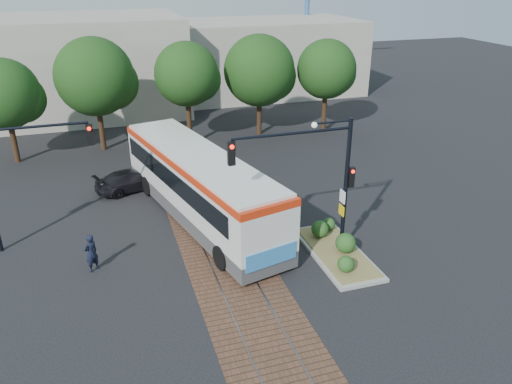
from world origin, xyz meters
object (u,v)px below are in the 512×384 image
at_px(officer, 91,253).
at_px(signal_pole_left, 12,168).
at_px(city_bus, 199,183).
at_px(signal_pole_main, 320,169).
at_px(parked_car, 132,180).
at_px(traffic_island, 336,247).

bearing_deg(officer, signal_pole_left, -83.39).
relative_size(city_bus, signal_pole_main, 2.23).
height_order(officer, parked_car, officer).
xyz_separation_m(traffic_island, officer, (-10.37, 1.93, 0.52)).
distance_m(city_bus, signal_pole_main, 6.97).
bearing_deg(traffic_island, city_bus, 133.52).
relative_size(traffic_island, signal_pole_main, 0.87).
distance_m(city_bus, signal_pole_left, 8.39).
bearing_deg(parked_car, signal_pole_left, 115.68).
distance_m(traffic_island, parked_car, 12.82).
relative_size(city_bus, officer, 7.88).
xyz_separation_m(city_bus, officer, (-5.34, -3.36, -1.11)).
distance_m(city_bus, parked_car, 5.73).
bearing_deg(city_bus, traffic_island, -60.11).
relative_size(traffic_island, signal_pole_left, 0.87).
height_order(signal_pole_left, officer, signal_pole_left).
bearing_deg(parked_car, signal_pole_main, -163.38).
xyz_separation_m(traffic_island, signal_pole_main, (-0.96, 0.09, 3.83)).
distance_m(officer, parked_car, 8.39).
xyz_separation_m(city_bus, signal_pole_left, (-8.16, -0.40, 1.91)).
distance_m(signal_pole_main, parked_car, 12.68).
bearing_deg(parked_car, officer, 144.85).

